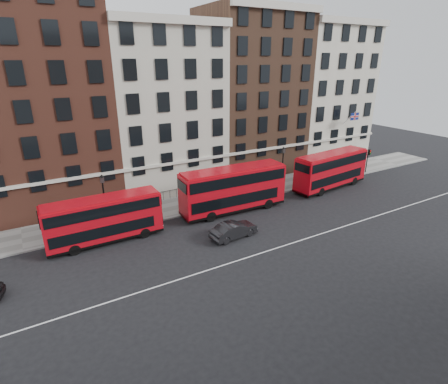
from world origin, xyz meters
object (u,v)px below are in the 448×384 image
bus_d (331,169)px  traffic_light (368,156)px  car_front (234,230)px  bus_b (104,219)px  bus_c (233,188)px

bus_d → traffic_light: bus_d is taller
bus_d → car_front: bearing=-170.0°
bus_b → traffic_light: bus_b is taller
bus_b → bus_c: 13.04m
bus_c → car_front: bearing=-118.5°
bus_b → car_front: bearing=-26.2°
traffic_light → car_front: bearing=-165.6°
bus_b → traffic_light: size_ratio=2.98×
car_front → bus_b: bearing=58.2°
bus_b → traffic_light: 35.92m
bus_d → traffic_light: size_ratio=3.32×
traffic_light → bus_d: bearing=-169.5°
bus_c → car_front: size_ratio=2.55×
bus_b → bus_c: bus_c is taller
bus_c → traffic_light: size_ratio=3.46×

